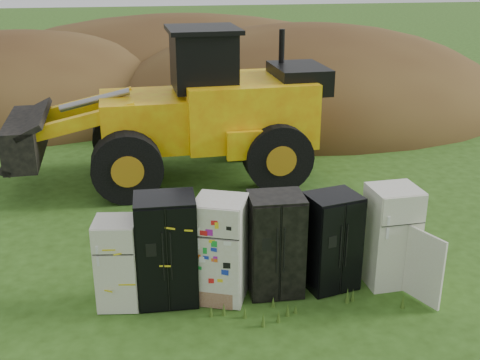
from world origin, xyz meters
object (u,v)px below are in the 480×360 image
object	(u,v)px
fridge_leftmost	(118,263)
wheel_loader	(166,107)
fridge_black_side	(167,250)
fridge_black_right	(331,241)
fridge_dark_mid	(276,244)
fridge_sticker	(221,249)
fridge_open_door	(391,236)

from	to	relation	value
fridge_leftmost	wheel_loader	bearing A→B (deg)	86.60
fridge_leftmost	fridge_black_side	world-z (taller)	fridge_black_side
fridge_leftmost	fridge_black_right	size ratio (longest dim) A/B	0.89
fridge_dark_mid	fridge_sticker	bearing A→B (deg)	-176.08
fridge_black_side	fridge_dark_mid	xyz separation A→B (m)	(1.88, -0.01, -0.05)
fridge_sticker	fridge_dark_mid	distance (m)	0.96
fridge_open_door	wheel_loader	world-z (taller)	wheel_loader
fridge_sticker	wheel_loader	xyz separation A→B (m)	(-0.61, 6.01, 1.04)
fridge_sticker	fridge_open_door	bearing A→B (deg)	21.26
fridge_black_side	fridge_black_right	size ratio (longest dim) A/B	1.09
fridge_open_door	fridge_black_side	bearing A→B (deg)	176.20
fridge_leftmost	fridge_dark_mid	world-z (taller)	fridge_dark_mid
fridge_leftmost	fridge_black_side	xyz separation A→B (m)	(0.82, 0.01, 0.17)
fridge_leftmost	fridge_black_right	world-z (taller)	fridge_black_right
fridge_sticker	fridge_black_right	world-z (taller)	fridge_sticker
fridge_leftmost	fridge_sticker	xyz separation A→B (m)	(1.74, -0.05, 0.14)
fridge_leftmost	fridge_sticker	size ratio (longest dim) A/B	0.85
fridge_black_right	fridge_leftmost	bearing A→B (deg)	166.90
fridge_black_right	fridge_dark_mid	bearing A→B (deg)	167.99
wheel_loader	fridge_dark_mid	bearing A→B (deg)	-77.92
fridge_dark_mid	fridge_open_door	world-z (taller)	fridge_open_door
fridge_black_side	fridge_sticker	distance (m)	0.92
fridge_leftmost	fridge_open_door	xyz separation A→B (m)	(4.80, -0.02, 0.14)
fridge_black_side	fridge_dark_mid	distance (m)	1.88
fridge_black_right	wheel_loader	xyz separation A→B (m)	(-2.58, 5.93, 1.08)
fridge_black_side	fridge_sticker	bearing A→B (deg)	-3.23
fridge_sticker	fridge_black_right	distance (m)	1.98
fridge_black_side	fridge_black_right	world-z (taller)	fridge_black_side
fridge_black_side	fridge_leftmost	bearing A→B (deg)	-178.23
fridge_black_side	fridge_black_right	xyz separation A→B (m)	(2.89, 0.01, -0.08)
fridge_black_right	fridge_open_door	bearing A→B (deg)	-15.84
fridge_dark_mid	fridge_black_right	size ratio (longest dim) A/B	1.04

